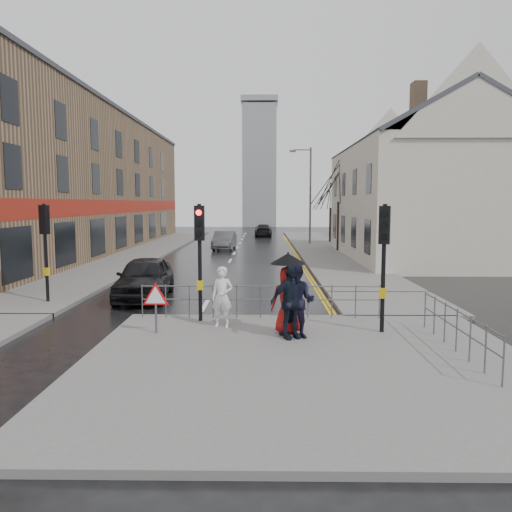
{
  "coord_description": "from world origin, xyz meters",
  "views": [
    {
      "loc": [
        2.01,
        -14.07,
        3.57
      ],
      "look_at": [
        1.77,
        4.22,
        1.61
      ],
      "focal_mm": 35.0,
      "sensor_mm": 36.0,
      "label": 1
    }
  ],
  "objects_px": {
    "pedestrian_d": "(290,302)",
    "car_parked": "(145,278)",
    "pedestrian_b": "(297,301)",
    "pedestrian_with_umbrella": "(288,291)",
    "pedestrian_a": "(222,297)",
    "car_mid": "(224,240)"
  },
  "relations": [
    {
      "from": "pedestrian_b",
      "to": "pedestrian_a",
      "type": "bearing_deg",
      "value": 169.99
    },
    {
      "from": "pedestrian_d",
      "to": "car_parked",
      "type": "distance_m",
      "value": 7.91
    },
    {
      "from": "pedestrian_b",
      "to": "car_mid",
      "type": "xyz_separation_m",
      "value": [
        -3.82,
        25.7,
        -0.39
      ]
    },
    {
      "from": "pedestrian_b",
      "to": "car_mid",
      "type": "height_order",
      "value": "pedestrian_b"
    },
    {
      "from": "pedestrian_a",
      "to": "car_parked",
      "type": "height_order",
      "value": "pedestrian_a"
    },
    {
      "from": "pedestrian_d",
      "to": "car_mid",
      "type": "distance_m",
      "value": 26.01
    },
    {
      "from": "pedestrian_a",
      "to": "pedestrian_b",
      "type": "height_order",
      "value": "pedestrian_b"
    },
    {
      "from": "pedestrian_b",
      "to": "pedestrian_d",
      "type": "height_order",
      "value": "pedestrian_b"
    },
    {
      "from": "pedestrian_d",
      "to": "car_mid",
      "type": "xyz_separation_m",
      "value": [
        -3.65,
        25.75,
        -0.37
      ]
    },
    {
      "from": "pedestrian_with_umbrella",
      "to": "car_mid",
      "type": "distance_m",
      "value": 25.54
    },
    {
      "from": "pedestrian_b",
      "to": "pedestrian_with_umbrella",
      "type": "distance_m",
      "value": 0.51
    },
    {
      "from": "pedestrian_b",
      "to": "car_parked",
      "type": "height_order",
      "value": "pedestrian_b"
    },
    {
      "from": "pedestrian_b",
      "to": "pedestrian_with_umbrella",
      "type": "height_order",
      "value": "pedestrian_with_umbrella"
    },
    {
      "from": "pedestrian_d",
      "to": "pedestrian_b",
      "type": "bearing_deg",
      "value": -8.32
    },
    {
      "from": "pedestrian_a",
      "to": "car_parked",
      "type": "distance_m",
      "value": 5.89
    },
    {
      "from": "pedestrian_b",
      "to": "pedestrian_d",
      "type": "relative_size",
      "value": 1.02
    },
    {
      "from": "pedestrian_with_umbrella",
      "to": "car_mid",
      "type": "height_order",
      "value": "pedestrian_with_umbrella"
    },
    {
      "from": "pedestrian_with_umbrella",
      "to": "pedestrian_d",
      "type": "relative_size",
      "value": 1.14
    },
    {
      "from": "pedestrian_with_umbrella",
      "to": "pedestrian_d",
      "type": "height_order",
      "value": "pedestrian_with_umbrella"
    },
    {
      "from": "pedestrian_a",
      "to": "car_mid",
      "type": "xyz_separation_m",
      "value": [
        -1.83,
        24.6,
        -0.28
      ]
    },
    {
      "from": "pedestrian_b",
      "to": "car_parked",
      "type": "distance_m",
      "value": 7.99
    },
    {
      "from": "pedestrian_a",
      "to": "car_mid",
      "type": "height_order",
      "value": "pedestrian_a"
    }
  ]
}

